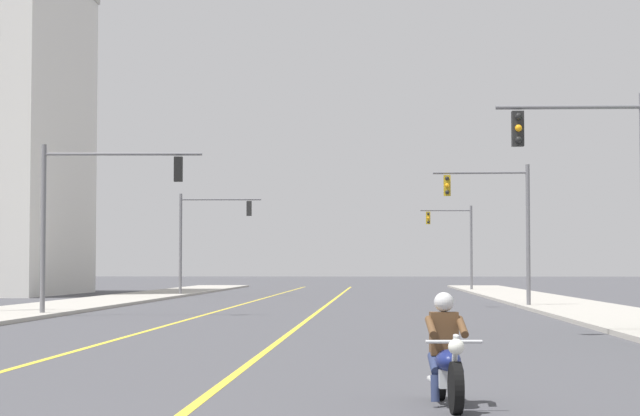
{
  "coord_description": "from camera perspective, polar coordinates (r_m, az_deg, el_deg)",
  "views": [
    {
      "loc": [
        2.64,
        -8.87,
        1.8
      ],
      "look_at": [
        1.41,
        16.25,
        3.04
      ],
      "focal_mm": 66.24,
      "sensor_mm": 36.0,
      "label": 1
    }
  ],
  "objects": [
    {
      "name": "traffic_signal_mid_right",
      "position": [
        51.49,
        8.73,
        -0.29
      ],
      "size": [
        4.16,
        0.37,
        6.2
      ],
      "color": "slate",
      "rests_on": "ground"
    },
    {
      "name": "motorcycle_with_rider",
      "position": [
        15.37,
        6.12,
        -7.34
      ],
      "size": [
        0.7,
        2.19,
        1.46
      ],
      "color": "black",
      "rests_on": "ground"
    },
    {
      "name": "traffic_signal_far_right",
      "position": [
        85.89,
        6.63,
        -1.33
      ],
      "size": [
        3.75,
        0.49,
        6.2
      ],
      "color": "slate",
      "rests_on": "ground"
    },
    {
      "name": "traffic_signal_near_left",
      "position": [
        43.28,
        -11.03,
        0.34
      ],
      "size": [
        5.8,
        0.55,
        6.2
      ],
      "color": "slate",
      "rests_on": "ground"
    },
    {
      "name": "sidewalk_kerb_right",
      "position": [
        49.6,
        12.48,
        -4.77
      ],
      "size": [
        4.4,
        110.0,
        0.14
      ],
      "primitive_type": "cube",
      "color": "#ADA89E",
      "rests_on": "ground"
    },
    {
      "name": "traffic_signal_mid_left",
      "position": [
        71.68,
        -5.62,
        -0.98
      ],
      "size": [
        4.97,
        0.49,
        6.2
      ],
      "color": "slate",
      "rests_on": "ground"
    },
    {
      "name": "lane_stripe_center",
      "position": [
        53.95,
        0.28,
        -4.74
      ],
      "size": [
        0.16,
        100.0,
        0.01
      ],
      "primitive_type": "cube",
      "color": "yellow",
      "rests_on": "ground"
    },
    {
      "name": "lane_stripe_left",
      "position": [
        54.28,
        -3.99,
        -4.72
      ],
      "size": [
        0.16,
        100.0,
        0.01
      ],
      "primitive_type": "cube",
      "color": "yellow",
      "rests_on": "ground"
    },
    {
      "name": "sidewalk_kerb_left",
      "position": [
        50.75,
        -12.76,
        -4.72
      ],
      "size": [
        4.4,
        110.0,
        0.14
      ],
      "primitive_type": "cube",
      "color": "#ADA89E",
      "rests_on": "ground"
    },
    {
      "name": "traffic_signal_near_right",
      "position": [
        30.74,
        13.46,
        1.41
      ],
      "size": [
        3.81,
        0.38,
        6.2
      ],
      "color": "slate",
      "rests_on": "ground"
    }
  ]
}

